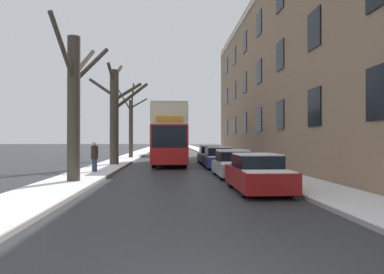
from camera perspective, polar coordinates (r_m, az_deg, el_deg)
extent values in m
cube|color=gray|center=(57.41, -8.05, -2.36)|extent=(2.45, 130.00, 0.13)
cube|color=white|center=(57.41, -8.05, -2.28)|extent=(2.43, 130.00, 0.03)
cube|color=gray|center=(57.51, 1.90, -2.36)|extent=(2.45, 130.00, 0.13)
cube|color=white|center=(57.51, 1.90, -2.28)|extent=(2.43, 130.00, 0.03)
cube|color=#8C7056|center=(28.39, 20.13, 9.54)|extent=(9.00, 39.62, 13.74)
cube|color=black|center=(12.69, 28.73, 6.53)|extent=(0.08, 1.40, 1.80)
cube|color=black|center=(17.09, 19.72, 4.70)|extent=(0.08, 1.40, 1.80)
cube|color=black|center=(21.73, 14.50, 3.58)|extent=(0.08, 1.40, 1.80)
cube|color=black|center=(26.50, 11.14, 2.85)|extent=(0.08, 1.40, 1.80)
cube|color=black|center=(31.34, 8.81, 2.33)|extent=(0.08, 1.40, 1.80)
cube|color=black|center=(36.21, 7.11, 1.95)|extent=(0.08, 1.40, 1.80)
cube|color=black|center=(41.11, 5.81, 1.66)|extent=(0.08, 1.40, 1.80)
cube|color=black|center=(17.79, 19.69, 16.54)|extent=(0.08, 1.40, 1.80)
cube|color=black|center=(22.29, 14.48, 13.02)|extent=(0.08, 1.40, 1.80)
cube|color=black|center=(26.96, 11.12, 10.64)|extent=(0.08, 1.40, 1.80)
cube|color=black|center=(31.73, 8.80, 8.95)|extent=(0.08, 1.40, 1.80)
cube|color=black|center=(36.55, 7.10, 7.70)|extent=(0.08, 1.40, 1.80)
cube|color=black|center=(41.41, 5.81, 6.73)|extent=(0.08, 1.40, 1.80)
cube|color=black|center=(27.90, 11.11, 18.05)|extent=(0.08, 1.40, 1.80)
cube|color=black|center=(32.53, 8.79, 15.33)|extent=(0.08, 1.40, 1.80)
cube|color=black|center=(37.25, 7.10, 13.29)|extent=(0.08, 1.40, 1.80)
cube|color=black|center=(42.03, 5.80, 11.69)|extent=(0.08, 1.40, 1.80)
cylinder|color=#423A30|center=(15.86, -19.11, 4.22)|extent=(0.55, 0.55, 6.48)
cylinder|color=#423A30|center=(16.89, -16.44, 11.45)|extent=(1.33, 1.98, 2.04)
cylinder|color=#423A30|center=(17.36, -17.53, 11.75)|extent=(0.48, 2.60, 1.84)
cylinder|color=#423A30|center=(16.92, -19.01, 8.26)|extent=(0.65, 1.94, 1.56)
cylinder|color=#423A30|center=(15.27, -20.73, 13.61)|extent=(0.50, 2.32, 2.39)
cylinder|color=#423A30|center=(25.92, -12.83, 3.10)|extent=(0.65, 0.65, 7.12)
cylinder|color=#423A30|center=(25.88, -13.30, 10.22)|extent=(0.56, 1.18, 1.53)
cylinder|color=#423A30|center=(27.16, -12.25, 10.54)|extent=(0.52, 1.81, 1.38)
cylinder|color=#423A30|center=(26.69, -14.77, 7.97)|extent=(2.14, 0.99, 1.53)
cylinder|color=#423A30|center=(26.29, -10.66, 7.42)|extent=(2.08, 0.88, 1.51)
cylinder|color=#423A30|center=(26.54, -10.12, 6.71)|extent=(2.54, 1.52, 2.24)
cylinder|color=#423A30|center=(35.61, -10.14, 1.26)|extent=(0.42, 0.42, 6.04)
cylinder|color=#423A30|center=(36.31, -11.17, 6.03)|extent=(1.58, 0.99, 2.39)
cylinder|color=#423A30|center=(35.15, -9.93, 6.33)|extent=(0.59, 1.52, 2.92)
cylinder|color=#423A30|center=(36.00, -8.82, 5.59)|extent=(1.71, 0.74, 1.13)
cube|color=red|center=(27.05, -3.78, -1.11)|extent=(2.49, 10.04, 2.62)
cube|color=beige|center=(27.10, -3.78, 3.14)|extent=(2.44, 9.84, 1.40)
cube|color=beige|center=(27.16, -3.78, 4.74)|extent=(2.44, 9.84, 0.12)
cube|color=black|center=(27.05, -3.78, -0.03)|extent=(2.52, 8.84, 1.36)
cube|color=black|center=(27.10, -3.78, 3.29)|extent=(2.52, 8.84, 1.06)
cube|color=black|center=(22.04, -3.81, 0.07)|extent=(2.24, 0.06, 1.43)
cube|color=orange|center=(22.08, -3.81, 3.06)|extent=(1.74, 0.05, 0.32)
cylinder|color=black|center=(24.10, -6.36, -3.92)|extent=(0.30, 1.00, 1.00)
cylinder|color=black|center=(24.10, -1.24, -3.92)|extent=(0.30, 1.00, 1.00)
cylinder|color=black|center=(29.91, -5.83, -3.25)|extent=(0.30, 1.00, 1.00)
cylinder|color=black|center=(29.91, -1.71, -3.26)|extent=(0.30, 1.00, 1.00)
cube|color=maroon|center=(13.16, 10.89, -6.69)|extent=(1.80, 4.14, 0.70)
cube|color=black|center=(13.27, 10.70, -4.04)|extent=(1.55, 2.07, 0.50)
cube|color=white|center=(13.25, 10.70, -2.85)|extent=(1.52, 1.97, 0.05)
cube|color=white|center=(11.71, 12.70, -5.63)|extent=(1.62, 1.08, 0.04)
cylinder|color=black|center=(11.80, 8.65, -8.34)|extent=(0.20, 0.66, 0.66)
cylinder|color=black|center=(12.23, 16.00, -8.05)|extent=(0.20, 0.66, 0.66)
cylinder|color=black|center=(14.22, 6.50, -7.00)|extent=(0.20, 0.66, 0.66)
cylinder|color=black|center=(14.58, 12.69, -6.83)|extent=(0.20, 0.66, 0.66)
cube|color=#9EA3AD|center=(18.08, 6.85, -5.13)|extent=(1.76, 4.17, 0.62)
cube|color=black|center=(18.21, 6.75, -3.26)|extent=(1.51, 2.08, 0.54)
cube|color=white|center=(18.20, 6.75, -2.26)|extent=(1.48, 1.98, 0.10)
cube|color=white|center=(16.61, 7.78, -4.33)|extent=(1.58, 1.09, 0.08)
cylinder|color=black|center=(16.74, 5.03, -6.04)|extent=(0.20, 0.65, 0.65)
cylinder|color=black|center=(17.04, 10.17, -5.94)|extent=(0.20, 0.65, 0.65)
cylinder|color=black|center=(19.21, 3.90, -5.33)|extent=(0.20, 0.65, 0.65)
cylinder|color=black|center=(19.47, 8.41, -5.26)|extent=(0.20, 0.65, 0.65)
cube|color=navy|center=(23.63, 4.35, -4.00)|extent=(1.81, 4.22, 0.65)
cube|color=black|center=(23.77, 4.29, -2.49)|extent=(1.55, 2.11, 0.58)
cube|color=white|center=(23.76, 4.29, -1.72)|extent=(1.52, 2.00, 0.07)
cube|color=white|center=(22.13, 4.89, -3.32)|extent=(1.63, 1.10, 0.05)
cylinder|color=black|center=(22.29, 2.78, -4.62)|extent=(0.20, 0.67, 0.67)
cylinder|color=black|center=(22.52, 6.80, -4.58)|extent=(0.20, 0.67, 0.67)
cylinder|color=black|center=(24.80, 2.12, -4.20)|extent=(0.20, 0.67, 0.67)
cylinder|color=black|center=(25.01, 5.75, -4.17)|extent=(0.20, 0.67, 0.67)
cube|color=#474C56|center=(28.62, 2.94, -3.44)|extent=(1.76, 4.22, 0.60)
cube|color=black|center=(28.77, 2.90, -2.21)|extent=(1.52, 2.11, 0.62)
cube|color=white|center=(28.76, 2.90, -1.51)|extent=(1.48, 2.00, 0.09)
cube|color=white|center=(27.12, 3.31, -2.89)|extent=(1.59, 1.10, 0.07)
cylinder|color=black|center=(27.30, 1.64, -3.89)|extent=(0.20, 0.65, 0.65)
cylinder|color=black|center=(27.48, 4.85, -3.86)|extent=(0.20, 0.65, 0.65)
cylinder|color=black|center=(29.81, 1.19, -3.60)|extent=(0.20, 0.65, 0.65)
cylinder|color=black|center=(29.98, 4.13, -3.58)|extent=(0.20, 0.65, 0.65)
cube|color=#333842|center=(41.96, -5.22, -1.50)|extent=(2.08, 4.84, 1.96)
cube|color=black|center=(39.56, -5.31, -0.92)|extent=(1.83, 0.06, 0.86)
cylinder|color=black|center=(40.48, -6.58, -2.76)|extent=(0.22, 0.68, 0.68)
cylinder|color=black|center=(40.42, -3.97, -2.76)|extent=(0.22, 0.68, 0.68)
cylinder|color=black|center=(43.57, -6.37, -2.59)|extent=(0.22, 0.68, 0.68)
cylinder|color=black|center=(43.52, -3.95, -2.60)|extent=(0.22, 0.68, 0.68)
cylinder|color=navy|center=(20.04, -15.81, -4.80)|extent=(0.19, 0.19, 0.86)
cylinder|color=navy|center=(20.19, -16.07, -4.77)|extent=(0.19, 0.19, 0.86)
cylinder|color=#2D2319|center=(20.07, -15.94, -2.48)|extent=(0.40, 0.40, 0.75)
sphere|color=beige|center=(20.06, -15.93, -1.07)|extent=(0.24, 0.24, 0.24)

